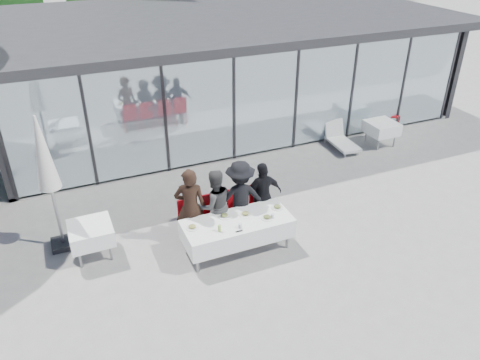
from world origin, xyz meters
The scene contains 25 objects.
ground centered at (0.00, 0.00, 0.00)m, with size 90.00×90.00×0.00m, color gray.
pavilion centered at (2.00, 8.16, 2.15)m, with size 14.80×8.80×3.44m.
dining_table centered at (-0.52, 0.08, 0.54)m, with size 2.26×0.96×0.75m.
diner_a centered at (-1.32, 0.71, 0.90)m, with size 0.66×0.66×1.80m, color black.
diner_chair_a centered at (-1.32, 0.83, 0.54)m, with size 0.44×0.44×0.97m.
diner_b centered at (-0.79, 0.71, 0.82)m, with size 0.80×0.80×1.64m, color #434343.
diner_chair_b centered at (-0.79, 0.83, 0.54)m, with size 0.44×0.44×0.97m.
diner_c centered at (-0.19, 0.71, 0.86)m, with size 1.12×1.12×1.73m, color black.
diner_chair_c centered at (-0.19, 0.83, 0.54)m, with size 0.44×0.44×0.97m.
diner_d centered at (0.35, 0.71, 0.79)m, with size 0.93×0.93×1.59m, color black.
diner_chair_d centered at (0.35, 0.83, 0.54)m, with size 0.44×0.44×0.97m.
plate_a centered at (-1.46, 0.18, 0.78)m, with size 0.26×0.26×0.07m.
plate_b centered at (-0.72, 0.31, 0.78)m, with size 0.26×0.26×0.07m.
plate_c centered at (-0.29, 0.20, 0.78)m, with size 0.26×0.26×0.07m.
plate_d centered at (0.44, 0.17, 0.78)m, with size 0.26×0.26×0.07m.
plate_extra centered at (0.07, -0.09, 0.78)m, with size 0.26×0.26×0.07m.
juice_bottle centered at (-0.99, -0.13, 0.82)m, with size 0.06×0.06×0.14m, color #9FC753.
drinking_glasses centered at (-0.20, -0.16, 0.80)m, with size 0.82×0.13×0.10m.
folded_eyeglasses centered at (-0.64, -0.29, 0.76)m, with size 0.14×0.03×0.01m, color black.
spare_table_left centered at (-3.34, 1.09, 0.55)m, with size 0.86×0.86×0.74m.
spare_table_right centered at (5.56, 3.18, 0.55)m, with size 0.86×0.86×0.74m.
spare_chair_a centered at (6.70, 4.22, 0.54)m, with size 0.62×0.62×0.97m.
spare_chair_b centered at (4.22, 4.35, 0.54)m, with size 0.47×0.47×0.97m.
market_umbrella centered at (-3.91, 1.67, 2.01)m, with size 0.50×0.50×3.00m.
lounger centered at (4.33, 3.56, 0.26)m, with size 0.69×1.37×0.72m.
Camera 1 is at (-3.58, -7.23, 6.21)m, focal length 35.00 mm.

